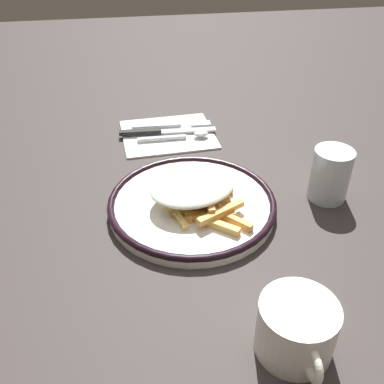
# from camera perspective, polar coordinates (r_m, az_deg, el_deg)

# --- Properties ---
(ground_plane) EXTENTS (2.60, 2.60, 0.00)m
(ground_plane) POSITION_cam_1_polar(r_m,az_deg,el_deg) (0.74, 0.00, -2.32)
(ground_plane) COLOR #352F2E
(plate) EXTENTS (0.28, 0.28, 0.02)m
(plate) POSITION_cam_1_polar(r_m,az_deg,el_deg) (0.73, 0.00, -1.58)
(plate) COLOR white
(plate) RESTS_ON ground_plane
(fries_heap) EXTENTS (0.17, 0.17, 0.04)m
(fries_heap) POSITION_cam_1_polar(r_m,az_deg,el_deg) (0.71, 0.30, 0.01)
(fries_heap) COLOR #E7A257
(fries_heap) RESTS_ON plate
(napkin) EXTENTS (0.18, 0.21, 0.01)m
(napkin) POSITION_cam_1_polar(r_m,az_deg,el_deg) (0.96, -3.14, 7.61)
(napkin) COLOR white
(napkin) RESTS_ON ground_plane
(fork) EXTENTS (0.02, 0.18, 0.01)m
(fork) POSITION_cam_1_polar(r_m,az_deg,el_deg) (0.99, -2.63, 8.73)
(fork) COLOR silver
(fork) RESTS_ON napkin
(knife) EXTENTS (0.02, 0.21, 0.01)m
(knife) POSITION_cam_1_polar(r_m,az_deg,el_deg) (0.96, -4.29, 7.91)
(knife) COLOR black
(knife) RESTS_ON napkin
(spoon) EXTENTS (0.02, 0.15, 0.01)m
(spoon) POSITION_cam_1_polar(r_m,az_deg,el_deg) (0.94, -0.83, 7.41)
(spoon) COLOR silver
(spoon) RESTS_ON napkin
(water_glass) EXTENTS (0.07, 0.07, 0.09)m
(water_glass) POSITION_cam_1_polar(r_m,az_deg,el_deg) (0.78, 17.58, 2.18)
(water_glass) COLOR silver
(water_glass) RESTS_ON ground_plane
(coffee_mug) EXTENTS (0.12, 0.09, 0.07)m
(coffee_mug) POSITION_cam_1_polar(r_m,az_deg,el_deg) (0.54, 13.44, -16.98)
(coffee_mug) COLOR white
(coffee_mug) RESTS_ON ground_plane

